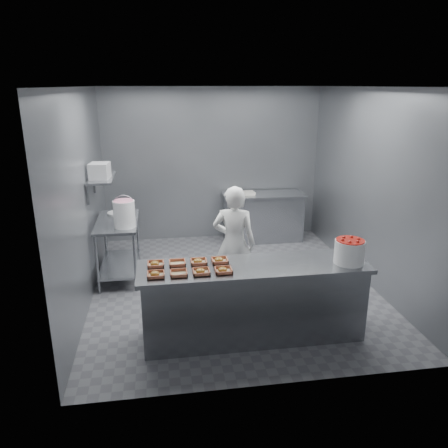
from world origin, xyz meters
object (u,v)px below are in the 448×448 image
(tray_7, at_px, (220,260))
(tray_2, at_px, (201,272))
(strawberry_tub, at_px, (349,251))
(appliance, at_px, (100,171))
(tray_6, at_px, (198,261))
(back_counter, at_px, (263,217))
(tray_5, at_px, (177,263))
(tray_3, at_px, (223,270))
(service_counter, at_px, (253,301))
(tray_4, at_px, (155,264))
(worker, at_px, (234,244))
(prep_table, at_px, (118,240))
(glaze_bucket, at_px, (124,213))
(tray_0, at_px, (156,274))
(tray_1, at_px, (179,273))

(tray_7, bearing_deg, tray_2, -130.49)
(strawberry_tub, distance_m, appliance, 3.53)
(tray_6, relative_size, strawberry_tub, 0.56)
(tray_7, bearing_deg, back_counter, 67.80)
(tray_5, bearing_deg, tray_3, -30.52)
(service_counter, relative_size, tray_2, 13.88)
(tray_4, xyz_separation_m, tray_6, (0.48, 0.00, 0.00))
(service_counter, xyz_separation_m, tray_5, (-0.85, 0.14, 0.47))
(tray_6, height_order, strawberry_tub, strawberry_tub)
(tray_3, height_order, tray_7, same)
(worker, xyz_separation_m, appliance, (-1.77, 0.82, 0.88))
(tray_4, bearing_deg, tray_2, -30.36)
(tray_6, height_order, worker, worker)
(tray_4, bearing_deg, tray_5, 0.00)
(back_counter, height_order, tray_6, tray_6)
(prep_table, distance_m, tray_5, 2.01)
(service_counter, relative_size, strawberry_tub, 7.76)
(glaze_bucket, bearing_deg, service_counter, -47.05)
(back_counter, relative_size, tray_7, 8.01)
(tray_6, bearing_deg, tray_5, 180.00)
(tray_3, height_order, tray_4, same)
(tray_0, bearing_deg, glaze_bucket, 103.43)
(tray_1, distance_m, tray_2, 0.24)
(tray_6, distance_m, worker, 1.04)
(strawberry_tub, bearing_deg, tray_6, 171.69)
(tray_2, relative_size, glaze_bucket, 0.40)
(prep_table, distance_m, tray_0, 2.19)
(appliance, bearing_deg, tray_7, -42.53)
(tray_3, relative_size, appliance, 0.64)
(tray_2, relative_size, tray_3, 1.00)
(back_counter, relative_size, tray_0, 8.01)
(back_counter, height_order, strawberry_tub, strawberry_tub)
(tray_6, bearing_deg, glaze_bucket, 121.30)
(back_counter, height_order, tray_5, tray_5)
(tray_0, bearing_deg, tray_4, 90.00)
(glaze_bucket, bearing_deg, worker, -22.87)
(tray_1, height_order, glaze_bucket, glaze_bucket)
(tray_2, height_order, tray_4, same)
(back_counter, relative_size, appliance, 5.10)
(tray_2, distance_m, tray_4, 0.56)
(service_counter, distance_m, tray_0, 1.19)
(tray_3, relative_size, strawberry_tub, 0.56)
(back_counter, relative_size, tray_5, 8.01)
(tray_3, distance_m, appliance, 2.56)
(tray_7, bearing_deg, tray_4, 180.00)
(prep_table, height_order, tray_1, tray_1)
(prep_table, relative_size, glaze_bucket, 2.58)
(glaze_bucket, bearing_deg, back_counter, 34.04)
(worker, bearing_deg, tray_5, 64.85)
(tray_5, xyz_separation_m, tray_7, (0.48, -0.00, 0.00))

